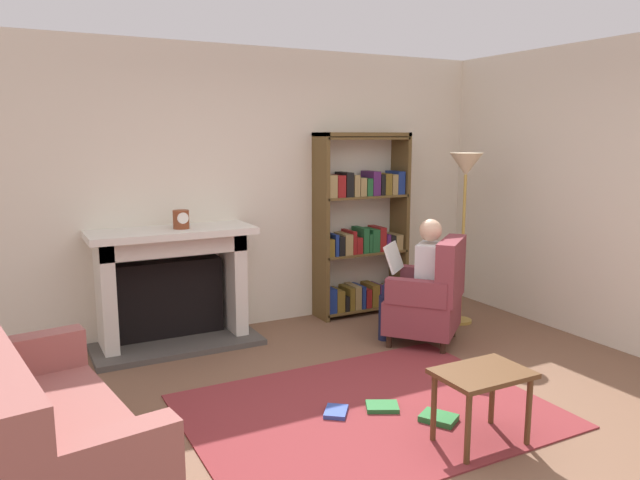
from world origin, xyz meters
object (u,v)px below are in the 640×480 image
(fireplace, at_px, (172,283))
(mantel_clock, at_px, (181,219))
(armchair_reading, at_px, (430,298))
(seated_reader, at_px, (418,275))
(side_table, at_px, (482,383))
(sofa_floral, at_px, (45,437))
(floor_lamp, at_px, (465,180))
(bookshelf, at_px, (361,229))

(fireplace, relative_size, mantel_clock, 9.04)
(fireplace, distance_m, mantel_clock, 0.59)
(armchair_reading, bearing_deg, seated_reader, -90.00)
(side_table, bearing_deg, seated_reader, 65.10)
(seated_reader, height_order, sofa_floral, seated_reader)
(mantel_clock, xyz_separation_m, floor_lamp, (2.64, -0.62, 0.30))
(mantel_clock, bearing_deg, bookshelf, 4.04)
(bookshelf, height_order, sofa_floral, bookshelf)
(sofa_floral, bearing_deg, floor_lamp, -79.92)
(armchair_reading, distance_m, sofa_floral, 3.38)
(floor_lamp, bearing_deg, armchair_reading, -152.23)
(mantel_clock, relative_size, bookshelf, 0.09)
(seated_reader, bearing_deg, bookshelf, -131.33)
(mantel_clock, bearing_deg, seated_reader, -24.76)
(fireplace, height_order, mantel_clock, mantel_clock)
(floor_lamp, bearing_deg, seated_reader, -160.72)
(seated_reader, bearing_deg, mantel_clock, -65.16)
(seated_reader, distance_m, sofa_floral, 3.35)
(seated_reader, relative_size, floor_lamp, 0.67)
(bookshelf, relative_size, armchair_reading, 1.96)
(fireplace, distance_m, armchair_reading, 2.33)
(mantel_clock, xyz_separation_m, armchair_reading, (1.99, -0.97, -0.72))
(bookshelf, bearing_deg, fireplace, -179.02)
(floor_lamp, bearing_deg, mantel_clock, 166.70)
(armchair_reading, bearing_deg, fireplace, -67.82)
(seated_reader, xyz_separation_m, sofa_floral, (-3.17, -1.05, -0.30))
(mantel_clock, xyz_separation_m, bookshelf, (1.93, 0.14, -0.24))
(fireplace, xyz_separation_m, mantel_clock, (0.08, -0.10, 0.58))
(armchair_reading, height_order, side_table, armchair_reading)
(bookshelf, distance_m, seated_reader, 1.06)
(bookshelf, height_order, side_table, bookshelf)
(bookshelf, xyz_separation_m, floor_lamp, (0.72, -0.76, 0.54))
(side_table, height_order, floor_lamp, floor_lamp)
(fireplace, distance_m, seated_reader, 2.22)
(fireplace, xyz_separation_m, floor_lamp, (2.72, -0.73, 0.88))
(fireplace, xyz_separation_m, sofa_floral, (-1.18, -2.03, -0.25))
(armchair_reading, height_order, floor_lamp, floor_lamp)
(fireplace, xyz_separation_m, armchair_reading, (2.07, -1.07, -0.14))
(side_table, bearing_deg, floor_lamp, 52.13)
(bookshelf, bearing_deg, floor_lamp, -46.74)
(mantel_clock, bearing_deg, side_table, -66.54)
(mantel_clock, xyz_separation_m, sofa_floral, (-1.26, -1.93, -0.83))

